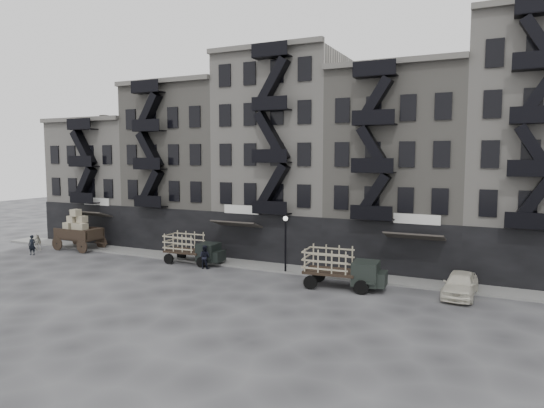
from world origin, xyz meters
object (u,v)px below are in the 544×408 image
at_px(wagon, 78,227).
at_px(pedestrian_mid, 205,257).
at_px(horse, 35,242).
at_px(stake_truck_west, 193,246).
at_px(stake_truck_east, 342,266).
at_px(car_east, 460,284).
at_px(pedestrian_west, 32,245).

xyz_separation_m(wagon, pedestrian_mid, (14.86, -1.31, -1.23)).
bearing_deg(horse, stake_truck_west, -70.42).
distance_m(horse, pedestrian_mid, 18.29).
distance_m(wagon, pedestrian_mid, 14.97).
relative_size(horse, stake_truck_east, 0.34).
bearing_deg(stake_truck_east, horse, 175.21).
bearing_deg(car_east, pedestrian_west, -172.86).
bearing_deg(pedestrian_west, pedestrian_mid, -12.78).
xyz_separation_m(stake_truck_east, pedestrian_mid, (-11.30, 0.81, -0.60)).
bearing_deg(stake_truck_east, pedestrian_west, 178.57).
height_order(pedestrian_west, pedestrian_mid, pedestrian_mid).
bearing_deg(pedestrian_mid, pedestrian_west, 4.03).
relative_size(wagon, car_east, 0.97).
bearing_deg(horse, stake_truck_east, -76.55).
relative_size(wagon, pedestrian_mid, 2.44).
xyz_separation_m(horse, stake_truck_east, (29.58, -0.19, 0.74)).
bearing_deg(car_east, wagon, -178.76).
height_order(horse, stake_truck_west, stake_truck_west).
bearing_deg(pedestrian_mid, car_east, 177.89).
height_order(horse, stake_truck_east, stake_truck_east).
relative_size(horse, pedestrian_west, 1.06).
distance_m(wagon, stake_truck_east, 26.25).
distance_m(wagon, pedestrian_west, 4.15).
relative_size(wagon, stake_truck_west, 0.90).
bearing_deg(pedestrian_mid, stake_truck_east, 172.13).
xyz_separation_m(wagon, stake_truck_west, (13.06, -0.27, -0.74)).
bearing_deg(wagon, horse, -149.66).
bearing_deg(horse, pedestrian_mid, -74.23).
relative_size(pedestrian_west, pedestrian_mid, 0.96).
bearing_deg(stake_truck_west, car_east, -4.22).
xyz_separation_m(stake_truck_east, pedestrian_west, (-27.86, -1.45, -0.64)).
bearing_deg(pedestrian_west, car_east, -16.01).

